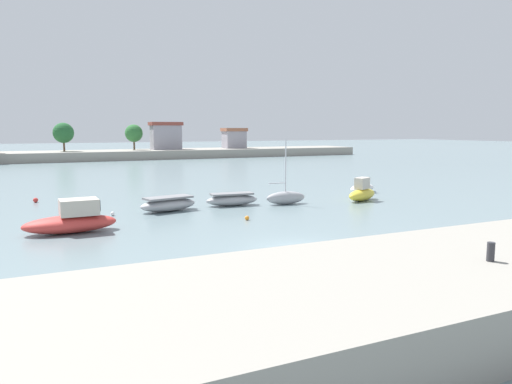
{
  "coord_description": "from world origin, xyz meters",
  "views": [
    {
      "loc": [
        -11.77,
        -20.3,
        5.94
      ],
      "look_at": [
        4.77,
        14.67,
        0.84
      ],
      "focal_mm": 33.61,
      "sensor_mm": 36.0,
      "label": 1
    }
  ],
  "objects": [
    {
      "name": "mooring_bollard",
      "position": [
        1.31,
        -10.1,
        2.07
      ],
      "size": [
        0.24,
        0.24,
        0.61
      ],
      "primitive_type": "cylinder",
      "color": "#2D2D33",
      "rests_on": "seawall_embankment"
    },
    {
      "name": "moored_boat_0",
      "position": [
        -9.75,
        8.79,
        0.72
      ],
      "size": [
        5.22,
        2.18,
        1.93
      ],
      "rotation": [
        0.0,
        0.0,
        0.03
      ],
      "color": "#C63833",
      "rests_on": "ground"
    },
    {
      "name": "moored_boat_1",
      "position": [
        -2.83,
        13.57,
        0.51
      ],
      "size": [
        4.58,
        2.59,
        1.06
      ],
      "rotation": [
        0.0,
        0.0,
        0.21
      ],
      "color": "#9E9EA3",
      "rests_on": "ground"
    },
    {
      "name": "mooring_buoy_3",
      "position": [
        0.91,
        7.89,
        0.15
      ],
      "size": [
        0.3,
        0.3,
        0.3
      ],
      "primitive_type": "sphere",
      "color": "orange",
      "rests_on": "ground"
    },
    {
      "name": "mooring_buoy_2",
      "position": [
        -11.54,
        22.26,
        0.19
      ],
      "size": [
        0.39,
        0.39,
        0.39
      ],
      "primitive_type": "sphere",
      "color": "red",
      "rests_on": "ground"
    },
    {
      "name": "distant_shoreline",
      "position": [
        -1.46,
        77.41,
        1.77
      ],
      "size": [
        113.83,
        11.36,
        8.19
      ],
      "color": "gray",
      "rests_on": "ground"
    },
    {
      "name": "moored_boat_3",
      "position": [
        6.46,
        12.7,
        0.55
      ],
      "size": [
        3.34,
        1.18,
        5.14
      ],
      "rotation": [
        0.0,
        0.0,
        -0.07
      ],
      "color": "#9E9EA3",
      "rests_on": "ground"
    },
    {
      "name": "moored_boat_4",
      "position": [
        13.14,
        11.67,
        0.66
      ],
      "size": [
        3.96,
        2.71,
        1.93
      ],
      "rotation": [
        0.0,
        0.0,
        0.43
      ],
      "color": "yellow",
      "rests_on": "ground"
    },
    {
      "name": "mooring_buoy_4",
      "position": [
        -6.82,
        13.34,
        0.14
      ],
      "size": [
        0.29,
        0.29,
        0.29
      ],
      "primitive_type": "sphere",
      "color": "white",
      "rests_on": "ground"
    },
    {
      "name": "ground_plane",
      "position": [
        0.0,
        0.0,
        0.0
      ],
      "size": [
        400.0,
        400.0,
        0.0
      ],
      "primitive_type": "plane",
      "color": "slate"
    },
    {
      "name": "moored_boat_2",
      "position": [
        2.33,
        13.93,
        0.48
      ],
      "size": [
        4.25,
        1.76,
        0.99
      ],
      "rotation": [
        0.0,
        0.0,
        -0.09
      ],
      "color": "#9E9EA3",
      "rests_on": "ground"
    },
    {
      "name": "seawall_embankment",
      "position": [
        0.0,
        -9.36,
        0.88
      ],
      "size": [
        71.67,
        7.7,
        1.76
      ],
      "primitive_type": "cube",
      "color": "gray",
      "rests_on": "ground"
    },
    {
      "name": "moored_boat_5",
      "position": [
        16.41,
        15.86,
        0.51
      ],
      "size": [
        3.91,
        2.84,
        1.43
      ],
      "rotation": [
        0.0,
        0.0,
        0.43
      ],
      "color": "white",
      "rests_on": "ground"
    }
  ]
}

